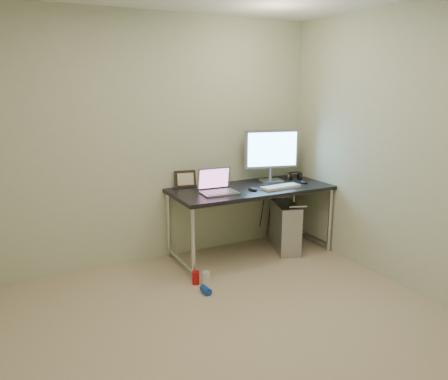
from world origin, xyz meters
TOP-DOWN VIEW (x-y plane):
  - floor at (0.00, 0.00)m, footprint 3.50×3.50m
  - wall_back at (0.00, 1.75)m, footprint 3.50×0.02m
  - wall_right at (1.75, 0.00)m, footprint 0.02×3.50m
  - desk at (0.90, 1.38)m, footprint 1.71×0.75m
  - tower_computer at (1.30, 1.30)m, footprint 0.38×0.56m
  - cable_a at (1.25, 1.70)m, footprint 0.01×0.16m
  - cable_b at (1.34, 1.68)m, footprint 0.02×0.11m
  - can_red at (0.07, 0.96)m, footprint 0.08×0.08m
  - can_white at (0.14, 0.90)m, footprint 0.09×0.09m
  - can_blue at (0.07, 0.74)m, footprint 0.07×0.12m
  - laptop at (0.47, 1.33)m, footprint 0.37×0.31m
  - monitor at (1.25, 1.54)m, footprint 0.61×0.23m
  - keyboard at (1.15, 1.20)m, footprint 0.44×0.17m
  - mouse_right at (1.52, 1.28)m, footprint 0.07×0.11m
  - mouse_left at (0.84, 1.25)m, footprint 0.09×0.13m
  - headphones at (1.56, 1.50)m, footprint 0.19×0.11m
  - picture_frame at (0.28, 1.70)m, footprint 0.23×0.10m
  - webcam at (0.51, 1.64)m, footprint 0.04×0.04m

SIDE VIEW (x-z plane):
  - floor at x=0.00m, z-range 0.00..0.00m
  - can_blue at x=0.07m, z-range 0.00..0.06m
  - can_red at x=0.07m, z-range 0.00..0.12m
  - can_white at x=0.14m, z-range 0.00..0.13m
  - tower_computer at x=1.30m, z-range -0.02..0.55m
  - cable_b at x=1.34m, z-range 0.02..0.74m
  - cable_a at x=1.25m, z-range 0.06..0.74m
  - desk at x=0.90m, z-range 0.30..1.05m
  - keyboard at x=1.15m, z-range 0.75..0.78m
  - mouse_right at x=1.52m, z-range 0.75..0.79m
  - mouse_left at x=0.84m, z-range 0.75..0.79m
  - headphones at x=1.56m, z-range 0.72..0.83m
  - laptop at x=0.47m, z-range 0.69..0.93m
  - webcam at x=0.51m, z-range 0.78..0.89m
  - picture_frame at x=0.28m, z-range 0.75..0.93m
  - monitor at x=1.25m, z-range 0.80..1.38m
  - wall_back at x=0.00m, z-range 0.00..2.50m
  - wall_right at x=1.75m, z-range 0.00..2.50m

